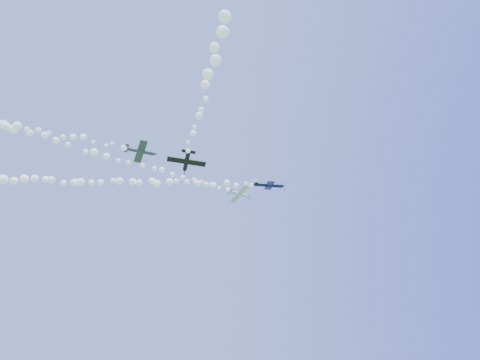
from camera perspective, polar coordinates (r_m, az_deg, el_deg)
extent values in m
cylinder|color=silver|center=(105.19, -0.21, -1.96)|extent=(5.10, 4.23, 0.88)
cone|color=silver|center=(106.78, 1.21, -2.36)|extent=(1.02, 1.03, 0.79)
cone|color=#B3141C|center=(107.00, 1.40, -2.42)|extent=(0.40, 0.39, 0.28)
cube|color=black|center=(106.94, 1.35, -2.40)|extent=(0.30, 0.59, 1.81)
cube|color=silver|center=(105.24, -0.09, -2.04)|extent=(3.99, 6.99, 2.07)
cube|color=silver|center=(103.97, -1.43, -1.59)|extent=(1.69, 2.58, 0.76)
cube|color=#B3141C|center=(104.27, -1.51, -1.36)|extent=(1.01, 0.71, 1.16)
sphere|color=black|center=(105.83, 0.13, -1.91)|extent=(0.98, 1.06, 0.87)
cylinder|color=#0D0F3B|center=(98.17, 4.03, -0.72)|extent=(6.70, 3.54, 1.27)
cone|color=#0D0F3B|center=(98.60, 6.17, -0.86)|extent=(1.13, 1.15, 0.96)
cone|color=white|center=(98.66, 6.46, -0.88)|extent=(0.45, 0.43, 0.34)
cube|color=black|center=(98.65, 6.38, -0.87)|extent=(0.10, 0.74, 2.13)
cube|color=#0D0F3B|center=(98.17, 4.19, -0.81)|extent=(2.87, 8.31, 2.45)
cube|color=#0D0F3B|center=(97.94, 2.25, -0.57)|extent=(1.37, 2.98, 0.91)
cube|color=white|center=(98.08, 2.21, -0.21)|extent=(1.10, 0.61, 1.39)
sphere|color=black|center=(98.37, 4.60, -0.51)|extent=(0.93, 1.11, 1.04)
cylinder|color=#323C49|center=(86.28, -14.12, 4.04)|extent=(6.00, 2.82, 0.95)
cone|color=#323C49|center=(86.67, -11.99, 3.64)|extent=(0.95, 1.00, 0.82)
cone|color=navy|center=(86.74, -11.70, 3.59)|extent=(0.38, 0.37, 0.29)
cube|color=black|center=(86.72, -11.78, 3.60)|extent=(0.16, 0.38, 1.92)
cube|color=#323C49|center=(86.23, -13.96, 3.94)|extent=(3.03, 7.57, 1.11)
cube|color=#323C49|center=(86.08, -15.89, 4.39)|extent=(1.38, 2.73, 0.43)
cube|color=navy|center=(86.42, -15.91, 4.68)|extent=(1.01, 0.44, 1.23)
sphere|color=black|center=(86.61, -13.54, 4.13)|extent=(0.89, 0.94, 0.82)
cylinder|color=black|center=(66.05, -7.58, 2.79)|extent=(0.83, 5.19, 1.19)
cone|color=black|center=(68.29, -7.89, 1.42)|extent=(0.70, 0.67, 0.74)
cone|color=orange|center=(68.60, -7.93, 1.23)|extent=(0.25, 0.28, 0.26)
cube|color=black|center=(68.52, -7.92, 1.28)|extent=(0.17, 0.20, 1.63)
cube|color=black|center=(66.16, -7.61, 2.61)|extent=(6.39, 1.61, 0.45)
cube|color=black|center=(64.25, -7.31, 4.03)|extent=(2.26, 0.84, 0.21)
cube|color=orange|center=(64.49, -7.27, 4.40)|extent=(0.15, 0.91, 1.10)
sphere|color=black|center=(66.83, -7.64, 2.64)|extent=(0.67, 0.70, 0.69)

